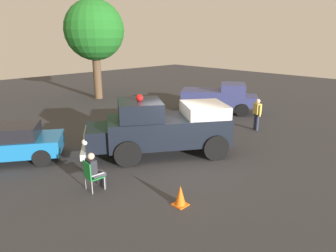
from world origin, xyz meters
name	(u,v)px	position (x,y,z in m)	size (l,w,h in m)	color
ground_plane	(181,158)	(0.00, 0.00, 0.00)	(60.00, 60.00, 0.00)	#333335
vintage_fire_truck	(162,127)	(0.91, 0.19, 1.20)	(5.07, 6.17, 2.59)	black
classic_hot_rod	(5,143)	(4.69, 5.18, 0.75)	(3.90, 4.67, 1.46)	black
parked_pickup	(219,97)	(3.73, -7.43, 0.99)	(4.94, 4.28, 1.90)	black
lawn_chair_near_truck	(91,174)	(0.16, 4.01, 0.59)	(0.54, 0.52, 1.02)	#B7BABF
spectator_seated	(94,170)	(0.16, 3.88, 0.70)	(0.41, 0.55, 1.29)	#383842
spectator_standing	(257,112)	(-0.06, -5.70, 0.96)	(0.61, 0.43, 1.68)	#2D334C
oak_tree_right	(94,31)	(13.15, -4.24, 5.18)	(4.50, 4.50, 7.48)	brown
traffic_cone	(180,196)	(-2.43, 2.59, 0.31)	(0.40, 0.40, 0.64)	orange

